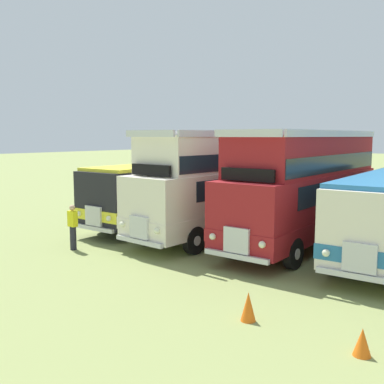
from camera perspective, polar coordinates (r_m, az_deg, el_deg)
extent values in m
cube|color=black|center=(22.35, -2.26, 0.36)|extent=(2.66, 10.33, 2.30)
cube|color=yellow|center=(22.43, -2.25, -1.16)|extent=(2.70, 10.37, 0.44)
cube|color=#19232D|center=(22.60, -1.63, 1.96)|extent=(2.65, 7.93, 0.76)
cube|color=#19232D|center=(18.63, -12.15, 0.87)|extent=(2.20, 0.13, 0.90)
cube|color=silver|center=(18.73, -12.31, -2.97)|extent=(0.90, 0.13, 0.80)
cube|color=silver|center=(18.80, -12.34, -4.48)|extent=(2.30, 0.18, 0.16)
sphere|color=#EAEACC|center=(18.06, -10.45, -3.29)|extent=(0.22, 0.22, 0.22)
sphere|color=#EAEACC|center=(19.40, -14.08, -2.67)|extent=(0.22, 0.22, 0.22)
cube|color=yellow|center=(22.24, -2.27, 3.48)|extent=(2.61, 9.93, 0.14)
cylinder|color=black|center=(19.15, -6.25, -4.39)|extent=(0.30, 1.04, 1.04)
cylinder|color=silver|center=(19.05, -5.92, -4.45)|extent=(0.03, 0.36, 0.36)
cylinder|color=black|center=(20.76, -10.92, -3.58)|extent=(0.30, 1.04, 1.04)
cylinder|color=silver|center=(20.87, -11.20, -3.53)|extent=(0.03, 0.36, 0.36)
cylinder|color=black|center=(24.56, 4.77, -1.83)|extent=(0.30, 1.04, 1.04)
cylinder|color=silver|center=(24.48, 5.07, -1.86)|extent=(0.03, 0.36, 0.36)
cylinder|color=black|center=(25.83, 0.44, -1.37)|extent=(0.30, 1.04, 1.04)
cylinder|color=silver|center=(25.92, 0.17, -1.34)|extent=(0.03, 0.36, 0.36)
cube|color=silver|center=(20.01, 4.71, -0.45)|extent=(3.10, 10.77, 2.30)
cube|color=silver|center=(20.09, 4.69, -2.15)|extent=(3.14, 10.81, 0.44)
cube|color=#19232D|center=(20.26, 5.39, 1.34)|extent=(2.99, 8.37, 0.76)
cube|color=#19232D|center=(16.01, -6.44, -0.01)|extent=(2.20, 0.22, 0.90)
cube|color=silver|center=(16.14, -6.67, -4.46)|extent=(0.91, 0.17, 0.80)
cube|color=silver|center=(16.22, -6.72, -6.20)|extent=(2.30, 0.27, 0.16)
sphere|color=#EAEACC|center=(15.49, -4.43, -4.92)|extent=(0.22, 0.22, 0.22)
sphere|color=#EAEACC|center=(16.79, -8.78, -4.04)|extent=(0.22, 0.22, 0.22)
cube|color=silver|center=(20.05, 5.19, 5.01)|extent=(2.95, 9.86, 1.50)
cube|color=silver|center=(16.19, -5.39, 7.35)|extent=(2.40, 0.24, 0.24)
cube|color=silver|center=(23.73, 11.42, 7.15)|extent=(2.40, 0.24, 0.24)
cube|color=silver|center=(19.36, 8.12, 7.26)|extent=(0.65, 9.73, 0.24)
cube|color=silver|center=(20.76, 2.50, 7.31)|extent=(0.65, 9.73, 0.24)
cube|color=#19232D|center=(20.06, 5.18, 4.15)|extent=(2.98, 9.76, 0.64)
cube|color=black|center=(16.27, -5.21, 2.77)|extent=(1.90, 0.23, 0.40)
cylinder|color=black|center=(16.64, 0.28, -6.10)|extent=(0.34, 1.05, 1.04)
cylinder|color=silver|center=(16.54, 0.68, -6.18)|extent=(0.04, 0.36, 0.36)
cylinder|color=black|center=(18.18, -5.26, -5.00)|extent=(0.34, 1.05, 1.04)
cylinder|color=silver|center=(18.29, -5.59, -4.93)|extent=(0.04, 0.36, 0.36)
cylinder|color=black|center=(22.53, 12.35, -2.78)|extent=(0.34, 1.05, 1.04)
cylinder|color=silver|center=(22.46, 12.69, -2.82)|extent=(0.04, 0.36, 0.36)
cylinder|color=black|center=(23.69, 7.46, -2.20)|extent=(0.34, 1.05, 1.04)
cylinder|color=silver|center=(23.77, 7.15, -2.16)|extent=(0.04, 0.36, 0.36)
cube|color=maroon|center=(18.39, 13.86, -1.30)|extent=(2.53, 9.85, 2.30)
cube|color=maroon|center=(18.48, 13.80, -3.14)|extent=(2.57, 9.89, 0.44)
cube|color=#19232D|center=(18.68, 14.40, 0.67)|extent=(2.55, 7.45, 0.76)
cube|color=#19232D|center=(14.01, 5.93, -1.01)|extent=(2.20, 0.11, 0.90)
cube|color=silver|center=(14.15, 5.63, -6.08)|extent=(0.90, 0.12, 0.80)
cube|color=silver|center=(14.25, 5.54, -8.06)|extent=(2.30, 0.15, 0.16)
sphere|color=#EAEACC|center=(13.71, 8.83, -6.57)|extent=(0.22, 0.22, 0.22)
sphere|color=#EAEACC|center=(14.62, 2.60, -5.62)|extent=(0.22, 0.22, 0.22)
cube|color=maroon|center=(18.45, 14.34, 4.64)|extent=(2.42, 8.95, 1.50)
cube|color=silver|center=(14.25, 6.97, 7.37)|extent=(2.40, 0.11, 0.24)
cube|color=silver|center=(22.14, 18.49, 6.94)|extent=(2.40, 0.11, 0.24)
cube|color=silver|center=(18.00, 17.96, 7.01)|extent=(0.12, 8.95, 0.24)
cube|color=silver|center=(18.94, 11.05, 7.21)|extent=(0.12, 8.95, 0.24)
cube|color=#19232D|center=(18.46, 14.31, 3.71)|extent=(2.46, 8.85, 0.64)
cube|color=black|center=(14.35, 6.99, 2.17)|extent=(1.90, 0.13, 0.40)
cylinder|color=black|center=(15.18, 12.66, -7.57)|extent=(0.28, 1.04, 1.04)
cylinder|color=silver|center=(15.12, 13.18, -7.64)|extent=(0.02, 0.36, 0.36)
cylinder|color=black|center=(16.24, 5.23, -6.46)|extent=(0.28, 1.04, 1.04)
cylinder|color=silver|center=(16.32, 4.78, -6.39)|extent=(0.02, 0.36, 0.36)
cylinder|color=black|center=(21.08, 20.05, -3.72)|extent=(0.28, 1.04, 1.04)
cylinder|color=silver|center=(21.04, 20.44, -3.76)|extent=(0.02, 0.36, 0.36)
cylinder|color=black|center=(21.86, 14.29, -3.14)|extent=(0.28, 1.04, 1.04)
cylinder|color=silver|center=(21.92, 13.93, -3.10)|extent=(0.02, 0.36, 0.36)
cube|color=#19232D|center=(12.76, 20.74, -2.24)|extent=(2.20, 0.20, 0.90)
cube|color=silver|center=(12.91, 20.37, -7.79)|extent=(0.90, 0.16, 0.80)
cube|color=silver|center=(13.01, 20.24, -9.95)|extent=(2.30, 0.24, 0.16)
sphere|color=#EAEACC|center=(13.14, 16.53, -7.38)|extent=(0.22, 0.22, 0.22)
cylinder|color=black|center=(14.89, 17.59, -8.02)|extent=(0.33, 1.05, 1.04)
cylinder|color=silver|center=(14.93, 17.04, -7.96)|extent=(0.04, 0.36, 0.36)
cylinder|color=black|center=(20.74, 22.77, -4.02)|extent=(0.33, 1.05, 1.04)
cylinder|color=silver|center=(20.77, 22.36, -3.98)|extent=(0.04, 0.36, 0.36)
cone|color=orange|center=(9.95, 20.67, -17.28)|extent=(0.36, 0.36, 0.57)
cone|color=orange|center=(10.99, 7.11, -14.13)|extent=(0.36, 0.36, 0.70)
cylinder|color=#23232D|center=(17.88, -14.75, -5.64)|extent=(0.24, 0.24, 0.90)
cube|color=yellow|center=(17.74, -14.83, -3.27)|extent=(0.36, 0.22, 0.60)
sphere|color=tan|center=(17.67, -14.87, -1.93)|extent=(0.22, 0.22, 0.22)
cylinder|color=#8C704C|center=(32.65, 5.46, 0.38)|extent=(0.08, 0.08, 1.05)
cylinder|color=#8C704C|center=(29.67, 16.49, -0.55)|extent=(0.08, 0.08, 1.05)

